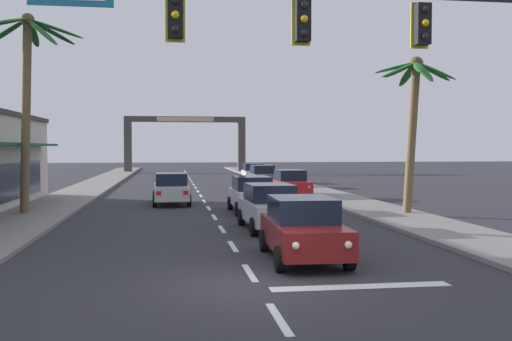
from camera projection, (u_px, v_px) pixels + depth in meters
The scene contains 15 objects.
ground_plane at pixel (256, 284), 12.95m from camera, with size 220.00×220.00×0.00m, color #2D2D33.
sidewalk_right at pixel (339, 199), 33.85m from camera, with size 3.20×110.00×0.14m, color gray.
sidewalk_left at pixel (60, 202), 31.59m from camera, with size 3.20×110.00×0.14m, color gray.
lane_markings at pixel (213, 203), 32.12m from camera, with size 4.28×86.19×0.01m.
traffic_signal_mast at pixel (382, 49), 13.07m from camera, with size 11.40×0.41×7.30m.
sedan_lead_at_stop_bar at pixel (303, 228), 15.67m from camera, with size 2.03×4.48×1.68m.
sedan_third_in_queue at pixel (270, 207), 21.48m from camera, with size 2.05×4.49×1.68m.
sedan_fifth_in_queue at pixel (252, 194), 27.30m from camera, with size 2.00×4.47×1.68m.
sedan_oncoming_far at pixel (171, 188), 31.08m from camera, with size 2.03×4.48×1.68m.
sedan_parked_nearest_kerb at pixel (262, 176), 45.32m from camera, with size 2.00×4.47×1.68m.
sedan_parked_mid_kerb at pixel (290, 183), 35.55m from camera, with size 1.98×4.46×1.68m.
sedan_parked_far_kerb at pixel (253, 173), 51.18m from camera, with size 2.03×4.48×1.68m.
palm_left_second at pixel (27, 74), 25.68m from camera, with size 4.62×4.79×8.93m.
palm_right_second at pixel (414, 101), 25.93m from camera, with size 3.61×3.48×7.06m.
town_gateway_arch at pixel (185, 136), 72.88m from camera, with size 15.00×0.90×6.95m.
Camera 1 is at (-1.87, -12.70, 3.00)m, focal length 41.05 mm.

